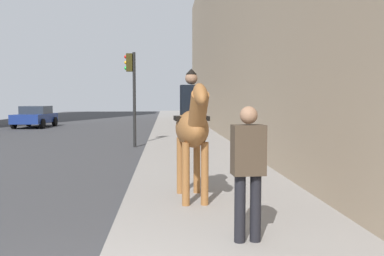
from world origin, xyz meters
name	(u,v)px	position (x,y,z in m)	size (l,w,h in m)	color
mounted_horse_near	(192,127)	(4.00, -1.23, 1.42)	(2.15, 0.66, 2.33)	brown
pedestrian_greeting	(248,165)	(1.83, -1.78, 1.10)	(0.28, 0.42, 1.70)	black
car_mid_lane	(35,116)	(25.00, 8.02, 0.75)	(4.17, 2.19, 1.44)	navy
traffic_light_near_curb	(132,84)	(13.07, 0.54, 2.51)	(0.20, 0.44, 3.74)	black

